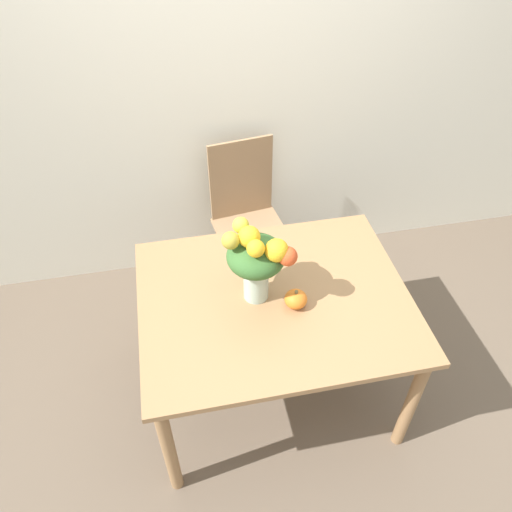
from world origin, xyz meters
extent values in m
plane|color=brown|center=(0.00, 0.00, 0.00)|extent=(12.00, 12.00, 0.00)
cube|color=silver|center=(0.00, 1.15, 1.35)|extent=(8.00, 0.06, 2.70)
cube|color=#9E754C|center=(0.00, 0.00, 0.73)|extent=(1.26, 1.01, 0.03)
cylinder|color=#9E754C|center=(-0.57, -0.44, 0.36)|extent=(0.06, 0.06, 0.71)
cylinder|color=#9E754C|center=(0.57, -0.44, 0.36)|extent=(0.06, 0.06, 0.71)
cylinder|color=#9E754C|center=(-0.57, 0.44, 0.36)|extent=(0.06, 0.06, 0.71)
cylinder|color=#9E754C|center=(0.57, 0.44, 0.36)|extent=(0.06, 0.06, 0.71)
cylinder|color=#B2CCBC|center=(-0.08, 0.03, 0.84)|extent=(0.12, 0.12, 0.20)
cylinder|color=silver|center=(-0.08, 0.03, 0.78)|extent=(0.10, 0.10, 0.09)
cylinder|color=#38662D|center=(-0.06, 0.03, 0.88)|extent=(0.01, 0.01, 0.25)
cylinder|color=#38662D|center=(-0.08, 0.05, 0.88)|extent=(0.01, 0.01, 0.25)
cylinder|color=#38662D|center=(-0.10, 0.04, 0.88)|extent=(0.01, 0.01, 0.25)
cylinder|color=#38662D|center=(-0.10, 0.02, 0.88)|extent=(0.01, 0.00, 0.25)
cylinder|color=#38662D|center=(-0.08, 0.01, 0.88)|extent=(0.01, 0.01, 0.25)
ellipsoid|color=#38662D|center=(-0.08, 0.03, 0.99)|extent=(0.26, 0.26, 0.16)
sphere|color=yellow|center=(-0.13, 0.11, 1.11)|extent=(0.07, 0.07, 0.07)
sphere|color=yellow|center=(-0.01, -0.04, 1.08)|extent=(0.10, 0.10, 0.10)
sphere|color=#AD9E33|center=(-0.19, 0.03, 1.10)|extent=(0.08, 0.08, 0.08)
sphere|color=yellow|center=(-0.10, -0.04, 1.10)|extent=(0.08, 0.08, 0.08)
sphere|color=yellow|center=(-0.11, 0.03, 1.10)|extent=(0.10, 0.10, 0.10)
sphere|color=#D64C23|center=(-0.11, 0.12, 1.04)|extent=(0.08, 0.08, 0.08)
sphere|color=#D64C23|center=(0.03, -0.06, 1.05)|extent=(0.08, 0.08, 0.08)
ellipsoid|color=orange|center=(0.08, -0.07, 0.78)|extent=(0.10, 0.10, 0.08)
cylinder|color=brown|center=(0.08, -0.07, 0.83)|extent=(0.01, 0.01, 0.02)
cube|color=#9E7A56|center=(0.05, 0.80, 0.45)|extent=(0.47, 0.47, 0.02)
cylinder|color=#9E7A56|center=(-0.10, 0.61, 0.22)|extent=(0.04, 0.04, 0.44)
cylinder|color=#9E7A56|center=(0.24, 0.66, 0.22)|extent=(0.04, 0.04, 0.44)
cylinder|color=#9E7A56|center=(-0.14, 0.95, 0.22)|extent=(0.04, 0.04, 0.44)
cylinder|color=#9E7A56|center=(0.19, 1.00, 0.22)|extent=(0.04, 0.04, 0.44)
cube|color=#9E7A56|center=(0.02, 1.00, 0.73)|extent=(0.40, 0.07, 0.53)
camera|label=1|loc=(-0.39, -1.51, 2.47)|focal=35.00mm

